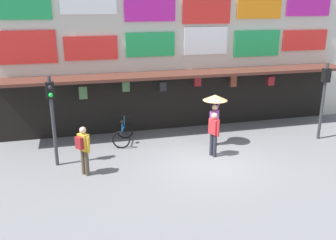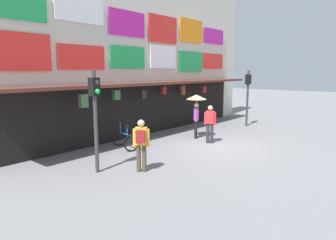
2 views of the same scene
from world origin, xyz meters
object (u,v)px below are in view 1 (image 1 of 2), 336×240
(traffic_light_far, at_px, (324,89))
(pedestrian_in_purple, at_px, (83,147))
(bicycle_parked, at_px, (123,134))
(pedestrian_with_umbrella, at_px, (215,106))
(traffic_light_near, at_px, (52,107))
(pedestrian_in_white, at_px, (214,132))

(traffic_light_far, relative_size, pedestrian_in_purple, 1.90)
(bicycle_parked, xyz_separation_m, pedestrian_in_purple, (-1.63, -2.56, 0.59))
(traffic_light_far, xyz_separation_m, pedestrian_with_umbrella, (-4.55, 0.41, -0.50))
(bicycle_parked, bearing_deg, traffic_light_near, -149.15)
(traffic_light_far, xyz_separation_m, pedestrian_in_white, (-4.98, -0.63, -1.19))
(traffic_light_near, distance_m, traffic_light_far, 10.60)
(pedestrian_with_umbrella, bearing_deg, pedestrian_in_purple, -163.98)
(pedestrian_with_umbrella, distance_m, pedestrian_in_white, 1.33)
(traffic_light_far, relative_size, pedestrian_in_white, 1.90)
(traffic_light_far, distance_m, pedestrian_with_umbrella, 4.60)
(pedestrian_in_white, height_order, pedestrian_in_purple, same)
(pedestrian_with_umbrella, bearing_deg, pedestrian_in_white, -112.06)
(traffic_light_far, distance_m, bicycle_parked, 8.37)
(bicycle_parked, bearing_deg, pedestrian_with_umbrella, -17.39)
(traffic_light_far, relative_size, bicycle_parked, 2.44)
(traffic_light_near, xyz_separation_m, pedestrian_in_white, (5.62, -0.61, -1.19))
(traffic_light_near, distance_m, bicycle_parked, 3.45)
(traffic_light_near, bearing_deg, bicycle_parked, 30.85)
(traffic_light_near, distance_m, pedestrian_in_purple, 1.81)
(traffic_light_far, bearing_deg, pedestrian_in_purple, -173.76)
(traffic_light_far, xyz_separation_m, bicycle_parked, (-8.04, 1.51, -1.75))
(pedestrian_in_white, bearing_deg, bicycle_parked, 145.11)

